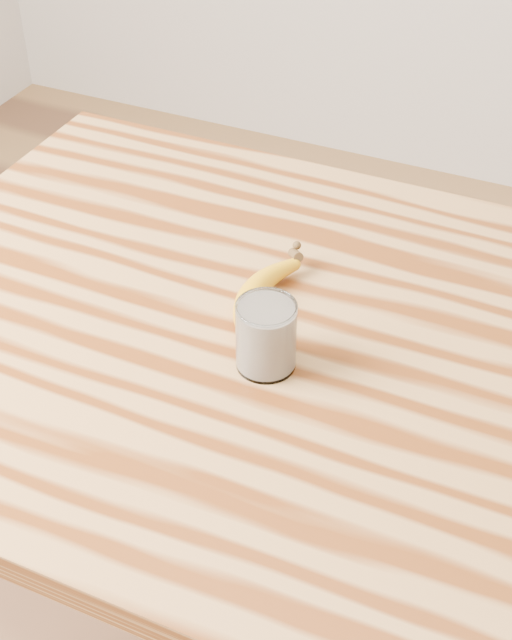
% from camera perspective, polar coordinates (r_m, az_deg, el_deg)
% --- Properties ---
extents(table, '(1.20, 0.80, 0.90)m').
position_cam_1_polar(table, '(1.15, 4.29, -6.65)').
color(table, '#A77942').
rests_on(table, ground).
extents(smoothie_glass, '(0.07, 0.07, 0.09)m').
position_cam_1_polar(smoothie_glass, '(1.01, 0.65, -1.02)').
color(smoothie_glass, white).
rests_on(smoothie_glass, table).
extents(banana, '(0.17, 0.29, 0.03)m').
position_cam_1_polar(banana, '(1.09, -0.60, 0.96)').
color(banana, '#CB8E0E').
rests_on(banana, table).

